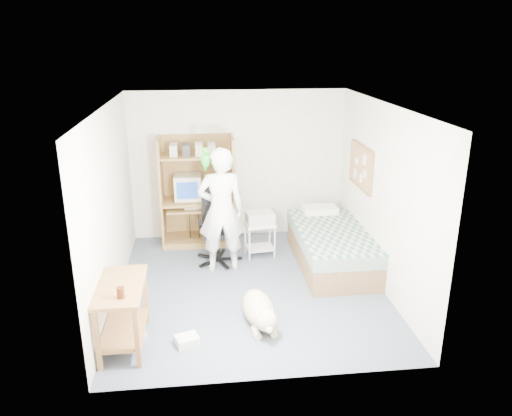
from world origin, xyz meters
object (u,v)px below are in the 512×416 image
at_px(office_chair, 218,236).
at_px(dog, 259,310).
at_px(side_desk, 122,306).
at_px(printer_cart, 260,234).
at_px(computer_hutch, 198,195).
at_px(bed, 331,246).
at_px(person, 221,210).

bearing_deg(office_chair, dog, -79.78).
height_order(side_desk, printer_cart, side_desk).
bearing_deg(computer_hutch, office_chair, -70.33).
height_order(bed, person, person).
xyz_separation_m(bed, office_chair, (-1.71, 0.32, 0.11)).
xyz_separation_m(computer_hutch, side_desk, (-0.85, -2.94, -0.33)).
bearing_deg(computer_hutch, side_desk, -106.14).
bearing_deg(dog, printer_cart, 76.89).
bearing_deg(printer_cart, computer_hutch, 136.87).
height_order(bed, office_chair, office_chair).
bearing_deg(bed, office_chair, 169.44).
bearing_deg(side_desk, printer_cart, 51.09).
relative_size(side_desk, dog, 0.88).
xyz_separation_m(side_desk, office_chair, (1.14, 2.14, -0.09)).
height_order(computer_hutch, printer_cart, computer_hutch).
xyz_separation_m(bed, dog, (-1.29, -1.56, -0.10)).
distance_m(computer_hutch, office_chair, 0.95).
bearing_deg(dog, bed, 44.36).
bearing_deg(dog, computer_hutch, 98.73).
bearing_deg(computer_hutch, printer_cart, -36.36).
distance_m(person, dog, 1.78).
relative_size(computer_hutch, office_chair, 1.61).
xyz_separation_m(bed, printer_cart, (-1.05, 0.42, 0.08)).
xyz_separation_m(person, dog, (0.37, -1.57, -0.74)).
bearing_deg(side_desk, person, 56.89).
relative_size(bed, side_desk, 2.02).
relative_size(side_desk, person, 0.54).
bearing_deg(person, dog, 100.82).
distance_m(office_chair, dog, 1.94).
bearing_deg(side_desk, office_chair, 61.97).
distance_m(computer_hutch, person, 1.17).
relative_size(office_chair, person, 0.60).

